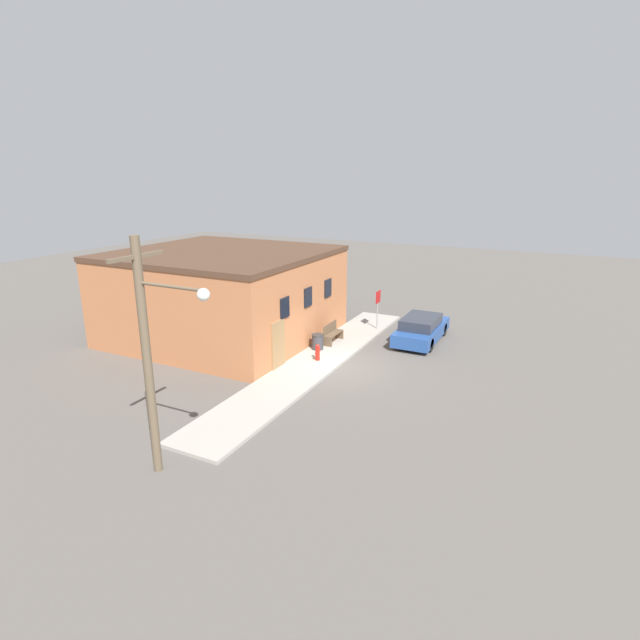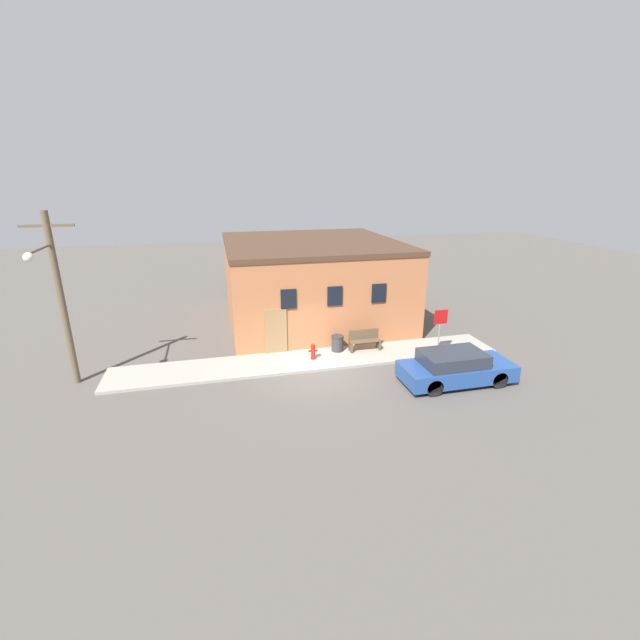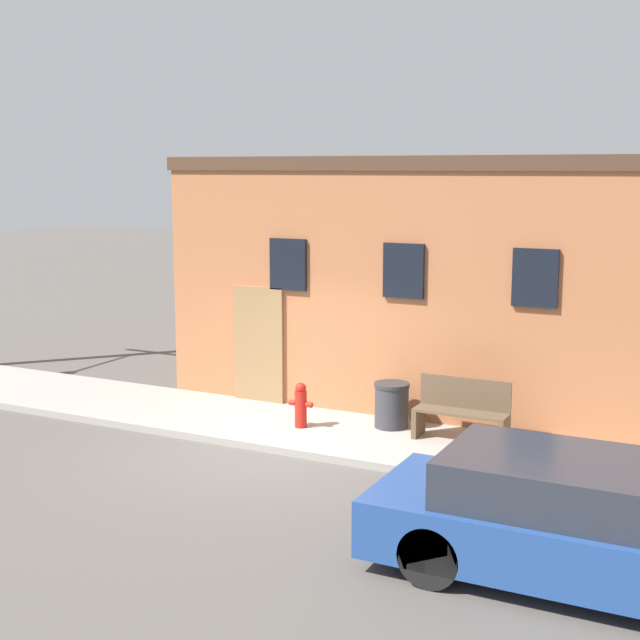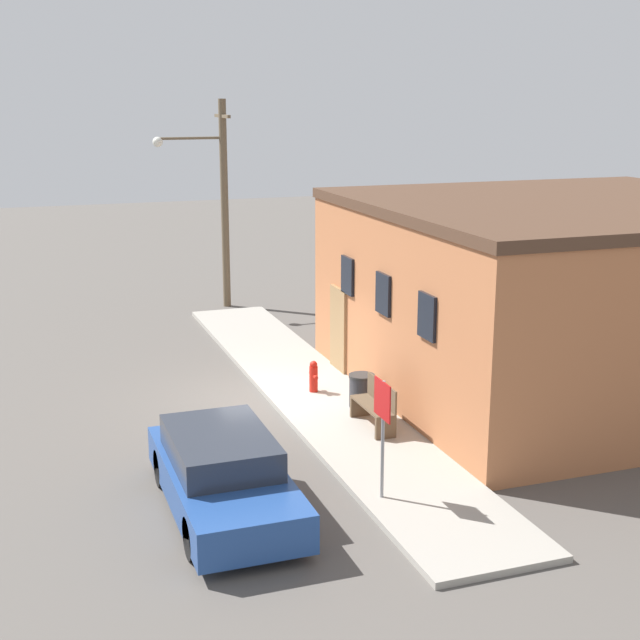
# 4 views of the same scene
# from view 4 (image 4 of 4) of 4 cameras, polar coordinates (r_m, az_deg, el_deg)

# --- Properties ---
(ground_plane) EXTENTS (80.00, 80.00, 0.00)m
(ground_plane) POSITION_cam_4_polar(r_m,az_deg,el_deg) (20.57, -3.41, -5.15)
(ground_plane) COLOR #56514C
(sidewalk) EXTENTS (17.19, 2.29, 0.12)m
(sidewalk) POSITION_cam_4_polar(r_m,az_deg,el_deg) (20.88, -0.38, -4.66)
(sidewalk) COLOR #9E998E
(sidewalk) RESTS_ON ground
(brick_building) EXTENTS (9.31, 9.83, 4.48)m
(brick_building) POSITION_cam_4_polar(r_m,az_deg,el_deg) (21.78, 15.93, 1.55)
(brick_building) COLOR #B26B42
(brick_building) RESTS_ON ground
(fire_hydrant) EXTENTS (0.42, 0.20, 0.74)m
(fire_hydrant) POSITION_cam_4_polar(r_m,az_deg,el_deg) (20.65, -0.42, -3.62)
(fire_hydrant) COLOR red
(fire_hydrant) RESTS_ON sidewalk
(stop_sign) EXTENTS (0.65, 0.06, 2.09)m
(stop_sign) POSITION_cam_4_polar(r_m,az_deg,el_deg) (15.03, 4.02, -6.21)
(stop_sign) COLOR gray
(stop_sign) RESTS_ON sidewalk
(bench) EXTENTS (1.45, 0.44, 0.97)m
(bench) POSITION_cam_4_polar(r_m,az_deg,el_deg) (18.52, 3.58, -5.48)
(bench) COLOR brown
(bench) RESTS_ON sidewalk
(trash_bin) EXTENTS (0.58, 0.58, 0.73)m
(trash_bin) POSITION_cam_4_polar(r_m,az_deg,el_deg) (19.70, 2.68, -4.52)
(trash_bin) COLOR #333338
(trash_bin) RESTS_ON sidewalk
(utility_pole) EXTENTS (1.80, 2.36, 6.70)m
(utility_pole) POSITION_cam_4_polar(r_m,az_deg,el_deg) (29.11, -6.48, 7.92)
(utility_pole) COLOR brown
(utility_pole) RESTS_ON ground
(parked_car) EXTENTS (4.45, 1.83, 1.32)m
(parked_car) POSITION_cam_4_polar(r_m,az_deg,el_deg) (15.22, -6.23, -9.79)
(parked_car) COLOR black
(parked_car) RESTS_ON ground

